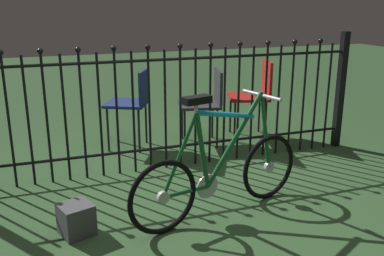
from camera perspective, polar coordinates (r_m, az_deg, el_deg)
The scene contains 7 objects.
ground_plane at distance 3.48m, azimuth 0.46°, elevation -9.91°, with size 20.00×20.00×0.00m, color #31532D.
iron_fence at distance 4.00m, azimuth -4.08°, elevation 3.01°, with size 3.94×0.07×1.24m.
bicycle at distance 3.20m, azimuth 3.73°, elevation -5.80°, with size 1.47×0.50×0.93m.
chair_navy at distance 4.64m, azimuth -7.67°, elevation 3.78°, with size 0.56×0.56×0.85m.
chair_red at distance 5.03m, azimuth 8.38°, elevation 4.83°, with size 0.54×0.54×0.89m.
chair_charcoal at distance 4.76m, azimuth 1.94°, elevation 3.82°, with size 0.53×0.53×0.82m.
display_crate at distance 3.13m, azimuth -14.95°, elevation -11.50°, with size 0.21×0.21×0.22m, color #4C4C51.
Camera 1 is at (-1.07, -2.93, 1.55)m, focal length 40.62 mm.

